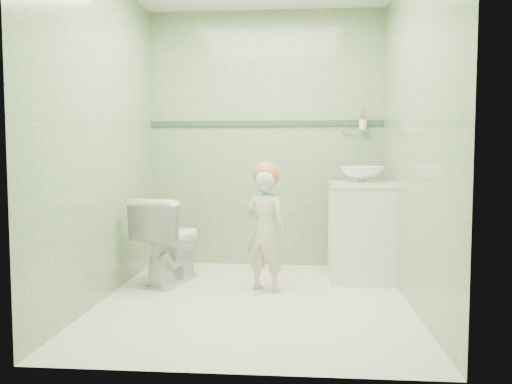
{
  "coord_description": "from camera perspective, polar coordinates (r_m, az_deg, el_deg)",
  "views": [
    {
      "loc": [
        0.31,
        -3.65,
        1.06
      ],
      "look_at": [
        0.0,
        0.15,
        0.78
      ],
      "focal_mm": 36.26,
      "sensor_mm": 36.0,
      "label": 1
    }
  ],
  "objects": [
    {
      "name": "teal_toothbrush",
      "position": [
        3.83,
        1.2,
        -0.04
      ],
      "size": [
        0.12,
        0.14,
        0.08
      ],
      "color": "#167E6E",
      "rests_on": "toddler"
    },
    {
      "name": "room_shell",
      "position": [
        3.67,
        -0.19,
        6.38
      ],
      "size": [
        2.5,
        2.54,
        2.4
      ],
      "color": "#6B9368",
      "rests_on": "ground"
    },
    {
      "name": "counter",
      "position": [
        4.39,
        11.59,
        0.85
      ],
      "size": [
        0.54,
        0.52,
        0.04
      ],
      "primitive_type": "cube",
      "color": "white",
      "rests_on": "vanity"
    },
    {
      "name": "basin",
      "position": [
        4.39,
        11.61,
        1.94
      ],
      "size": [
        0.37,
        0.37,
        0.13
      ],
      "primitive_type": "imported",
      "color": "white",
      "rests_on": "counter"
    },
    {
      "name": "cup_holder",
      "position": [
        4.88,
        11.61,
        7.27
      ],
      "size": [
        0.26,
        0.07,
        0.21
      ],
      "color": "silver",
      "rests_on": "room_shell"
    },
    {
      "name": "toilet",
      "position": [
        4.35,
        -9.42,
        -5.19
      ],
      "size": [
        0.56,
        0.77,
        0.71
      ],
      "primitive_type": "imported",
      "rotation": [
        0.0,
        0.0,
        2.9
      ],
      "color": "white",
      "rests_on": "ground"
    },
    {
      "name": "toddler",
      "position": [
        4.0,
        1.1,
        -4.32
      ],
      "size": [
        0.4,
        0.34,
        0.93
      ],
      "primitive_type": "imported",
      "rotation": [
        0.0,
        0.0,
        2.72
      ],
      "color": "beige",
      "rests_on": "ground"
    },
    {
      "name": "ground",
      "position": [
        3.82,
        -0.19,
        -11.93
      ],
      "size": [
        2.5,
        2.5,
        0.0
      ],
      "primitive_type": "plane",
      "color": "silver",
      "rests_on": "ground"
    },
    {
      "name": "faucet",
      "position": [
        4.57,
        11.34,
        3.04
      ],
      "size": [
        0.03,
        0.13,
        0.18
      ],
      "color": "silver",
      "rests_on": "counter"
    },
    {
      "name": "hair_cap",
      "position": [
        3.99,
        1.13,
        1.87
      ],
      "size": [
        0.21,
        0.21,
        0.21
      ],
      "primitive_type": "sphere",
      "color": "#B2743F",
      "rests_on": "toddler"
    },
    {
      "name": "vanity",
      "position": [
        4.43,
        11.51,
        -4.45
      ],
      "size": [
        0.52,
        0.5,
        0.8
      ],
      "primitive_type": "cube",
      "color": "silver",
      "rests_on": "ground"
    },
    {
      "name": "trim_stripe",
      "position": [
        4.91,
        1.05,
        7.59
      ],
      "size": [
        2.2,
        0.02,
        0.05
      ],
      "primitive_type": "cube",
      "color": "#33523D",
      "rests_on": "room_shell"
    }
  ]
}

